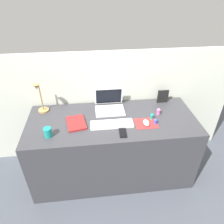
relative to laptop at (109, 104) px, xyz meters
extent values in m
plane|color=#474C56|center=(0.01, -0.21, -0.79)|extent=(6.00, 6.00, 0.00)
cube|color=beige|center=(0.01, 0.18, -0.14)|extent=(2.88, 0.05, 1.30)
cube|color=#38383D|center=(0.01, -0.21, -0.42)|extent=(1.68, 0.69, 0.74)
cube|color=white|center=(0.00, -0.05, -0.05)|extent=(0.30, 0.21, 0.01)
cube|color=white|center=(0.00, 0.07, 0.06)|extent=(0.30, 0.04, 0.20)
cube|color=black|center=(0.00, 0.06, 0.06)|extent=(0.27, 0.03, 0.17)
cube|color=white|center=(-0.01, -0.29, -0.04)|extent=(0.41, 0.13, 0.02)
cube|color=red|center=(0.32, -0.31, -0.05)|extent=(0.21, 0.17, 0.00)
ellipsoid|color=white|center=(0.32, -0.32, -0.03)|extent=(0.06, 0.10, 0.03)
cube|color=black|center=(0.08, -0.43, -0.05)|extent=(0.07, 0.13, 0.01)
cylinder|color=#A5844C|center=(-0.69, 0.03, -0.05)|extent=(0.11, 0.11, 0.02)
cylinder|color=#A5844C|center=(-0.69, 0.03, 0.11)|extent=(0.01, 0.01, 0.29)
cylinder|color=#A5844C|center=(-0.69, 0.00, 0.26)|extent=(0.01, 0.08, 0.08)
cone|color=#A5844C|center=(-0.69, -0.04, 0.26)|extent=(0.06, 0.06, 0.05)
cube|color=maroon|center=(-0.35, -0.24, -0.04)|extent=(0.21, 0.27, 0.02)
cube|color=black|center=(0.60, 0.06, 0.02)|extent=(0.12, 0.02, 0.15)
cylinder|color=teal|center=(-0.59, -0.39, -0.01)|extent=(0.07, 0.07, 0.09)
cylinder|color=teal|center=(0.40, -0.25, -0.04)|extent=(0.03, 0.03, 0.03)
sphere|color=teal|center=(0.40, -0.25, -0.01)|extent=(0.04, 0.04, 0.04)
cylinder|color=pink|center=(0.49, -0.17, -0.04)|extent=(0.03, 0.03, 0.03)
sphere|color=pink|center=(0.49, -0.17, 0.00)|extent=(0.04, 0.04, 0.04)
cylinder|color=blue|center=(0.41, -0.32, -0.04)|extent=(0.03, 0.03, 0.03)
sphere|color=blue|center=(0.41, -0.32, -0.01)|extent=(0.03, 0.03, 0.03)
camera|label=1|loc=(-0.19, -1.86, 1.16)|focal=33.28mm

